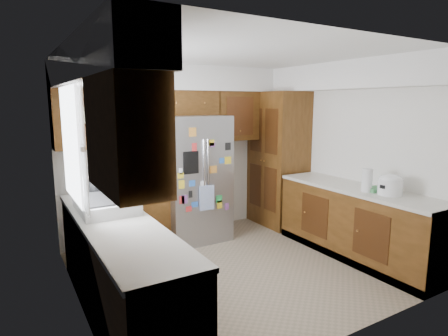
{
  "coord_description": "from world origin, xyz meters",
  "views": [
    {
      "loc": [
        -2.32,
        -3.57,
        1.97
      ],
      "look_at": [
        0.0,
        0.35,
        1.18
      ],
      "focal_mm": 30.0,
      "sensor_mm": 36.0,
      "label": 1
    }
  ],
  "objects_px": {
    "rice_cooker": "(390,184)",
    "paper_towel": "(367,180)",
    "pantry": "(278,159)",
    "fridge": "(194,178)"
  },
  "relations": [
    {
      "from": "rice_cooker",
      "to": "paper_towel",
      "type": "height_order",
      "value": "paper_towel"
    },
    {
      "from": "pantry",
      "to": "paper_towel",
      "type": "distance_m",
      "value": 1.82
    },
    {
      "from": "fridge",
      "to": "rice_cooker",
      "type": "xyz_separation_m",
      "value": [
        1.5,
        -2.12,
        0.15
      ]
    },
    {
      "from": "paper_towel",
      "to": "fridge",
      "type": "bearing_deg",
      "value": 126.75
    },
    {
      "from": "rice_cooker",
      "to": "fridge",
      "type": "bearing_deg",
      "value": 125.33
    },
    {
      "from": "pantry",
      "to": "paper_towel",
      "type": "height_order",
      "value": "pantry"
    },
    {
      "from": "fridge",
      "to": "paper_towel",
      "type": "bearing_deg",
      "value": -53.25
    },
    {
      "from": "pantry",
      "to": "paper_towel",
      "type": "xyz_separation_m",
      "value": [
        -0.1,
        -1.82,
        -0.02
      ]
    },
    {
      "from": "rice_cooker",
      "to": "paper_towel",
      "type": "bearing_deg",
      "value": 112.65
    },
    {
      "from": "pantry",
      "to": "paper_towel",
      "type": "bearing_deg",
      "value": -93.22
    }
  ]
}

